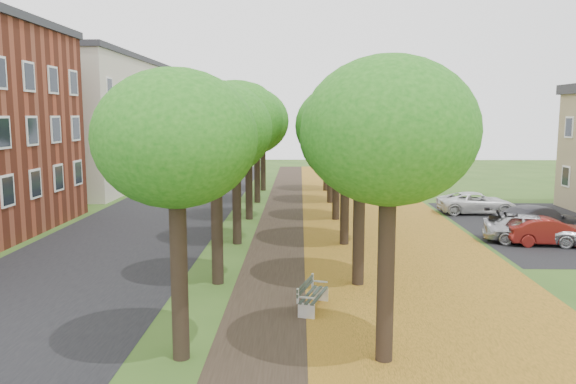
{
  "coord_description": "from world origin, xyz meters",
  "views": [
    {
      "loc": [
        0.61,
        -12.62,
        5.74
      ],
      "look_at": [
        0.11,
        10.92,
        2.5
      ],
      "focal_mm": 35.0,
      "sensor_mm": 36.0,
      "label": 1
    }
  ],
  "objects_px": {
    "car_silver": "(531,228)",
    "car_red": "(550,232)",
    "car_grey": "(539,221)",
    "bench": "(312,295)",
    "car_white": "(477,203)"
  },
  "relations": [
    {
      "from": "bench",
      "to": "car_grey",
      "type": "xyz_separation_m",
      "value": [
        11.01,
        10.38,
        0.31
      ]
    },
    {
      "from": "car_silver",
      "to": "car_red",
      "type": "distance_m",
      "value": 0.78
    },
    {
      "from": "car_red",
      "to": "car_grey",
      "type": "distance_m",
      "value": 1.88
    },
    {
      "from": "car_red",
      "to": "car_grey",
      "type": "height_order",
      "value": "car_grey"
    },
    {
      "from": "bench",
      "to": "car_grey",
      "type": "relative_size",
      "value": 0.36
    },
    {
      "from": "car_red",
      "to": "car_white",
      "type": "relative_size",
      "value": 0.83
    },
    {
      "from": "car_red",
      "to": "car_silver",
      "type": "bearing_deg",
      "value": 68.43
    },
    {
      "from": "car_grey",
      "to": "car_white",
      "type": "xyz_separation_m",
      "value": [
        -0.98,
        6.25,
        -0.12
      ]
    },
    {
      "from": "car_white",
      "to": "bench",
      "type": "bearing_deg",
      "value": 148.04
    },
    {
      "from": "car_red",
      "to": "car_grey",
      "type": "xyz_separation_m",
      "value": [
        0.28,
        1.85,
        0.13
      ]
    },
    {
      "from": "car_silver",
      "to": "car_white",
      "type": "xyz_separation_m",
      "value": [
        0.0,
        7.78,
        -0.08
      ]
    },
    {
      "from": "bench",
      "to": "car_red",
      "type": "distance_m",
      "value": 13.71
    },
    {
      "from": "car_silver",
      "to": "car_grey",
      "type": "bearing_deg",
      "value": -18.12
    },
    {
      "from": "bench",
      "to": "car_red",
      "type": "height_order",
      "value": "car_red"
    },
    {
      "from": "car_silver",
      "to": "car_red",
      "type": "xyz_separation_m",
      "value": [
        0.71,
        -0.32,
        -0.09
      ]
    }
  ]
}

